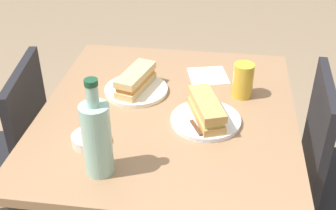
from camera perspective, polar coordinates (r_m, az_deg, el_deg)
The scene contains 12 objects.
dining_table at distance 1.53m, azimuth 0.00°, elevation -4.93°, with size 0.93×0.84×0.77m.
chair_far at distance 1.80m, azimuth -19.95°, elevation -6.17°, with size 0.45×0.45×0.87m.
plate_near at distance 1.40m, azimuth 4.94°, elevation -1.98°, with size 0.22×0.22×0.01m, color white.
baguette_sandwich_near at distance 1.37m, azimuth 5.02°, elevation -0.55°, with size 0.21×0.13×0.07m.
knife_near at distance 1.37m, azimuth 3.12°, elevation -2.12°, with size 0.17×0.09×0.01m.
plate_far at distance 1.55m, azimuth -4.17°, elevation 1.97°, with size 0.22×0.22×0.01m, color silver.
baguette_sandwich_far at distance 1.53m, azimuth -4.23°, elevation 3.30°, with size 0.21×0.12×0.07m.
knife_far at distance 1.56m, azimuth -5.94°, elevation 2.46°, with size 0.18×0.02×0.01m.
water_bottle at distance 1.15m, azimuth -9.26°, elevation -4.20°, with size 0.08×0.08×0.29m.
beer_glass at distance 1.52m, azimuth 9.77°, elevation 3.20°, with size 0.07×0.07×0.12m, color gold.
olive_bowl at distance 1.32m, azimuth -10.24°, elevation -4.43°, with size 0.10×0.10×0.03m, color silver.
paper_napkin at distance 1.66m, azimuth 5.26°, elevation 3.80°, with size 0.14×0.14×0.00m, color white.
Camera 1 is at (-1.20, -0.17, 1.57)m, focal length 46.69 mm.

